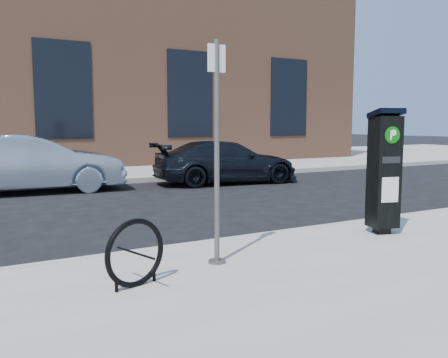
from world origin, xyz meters
TOP-DOWN VIEW (x-y plane):
  - ground at (0.00, 0.00)m, footprint 120.00×120.00m
  - sidewalk_far at (0.00, 14.00)m, footprint 60.00×12.00m
  - curb_near at (0.00, -0.02)m, footprint 60.00×0.12m
  - curb_far at (0.00, 8.02)m, footprint 60.00×0.12m
  - building at (-0.00, 17.00)m, footprint 28.00×10.05m
  - parking_kiosk at (2.11, -0.86)m, footprint 0.51×0.47m
  - sign_pole at (-0.79, -1.00)m, footprint 0.23×0.21m
  - bike_rack at (-1.89, -1.32)m, footprint 0.69×0.26m
  - car_silver at (-1.73, 7.34)m, footprint 4.70×1.95m
  - car_dark at (3.68, 6.65)m, footprint 4.61×2.34m

SIDE VIEW (x-z plane):
  - ground at x=0.00m, z-range 0.00..0.00m
  - sidewalk_far at x=0.00m, z-range 0.00..0.15m
  - curb_near at x=0.00m, z-range -0.01..0.15m
  - curb_far at x=0.00m, z-range -0.01..0.15m
  - bike_rack at x=-1.89m, z-range 0.14..0.84m
  - car_dark at x=3.68m, z-range 0.00..1.28m
  - car_silver at x=-1.73m, z-range 0.00..1.51m
  - parking_kiosk at x=2.11m, z-range 0.17..2.03m
  - sign_pole at x=-0.79m, z-range 0.14..2.71m
  - building at x=0.00m, z-range 0.02..8.27m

